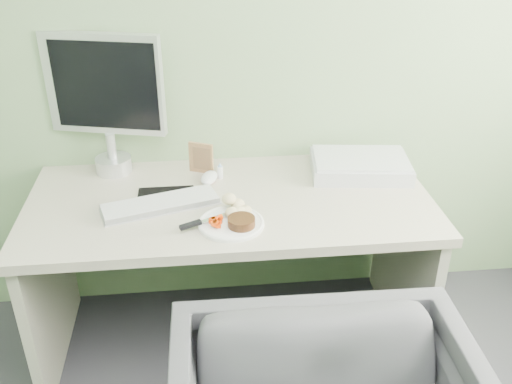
{
  "coord_description": "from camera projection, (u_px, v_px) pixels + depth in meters",
  "views": [
    {
      "loc": [
        -0.1,
        -0.34,
        1.84
      ],
      "look_at": [
        0.09,
        1.5,
        0.82
      ],
      "focal_mm": 40.0,
      "sensor_mm": 36.0,
      "label": 1
    }
  ],
  "objects": [
    {
      "name": "wall_back",
      "position": [
        220.0,
        19.0,
        2.29
      ],
      "size": [
        3.5,
        0.0,
        3.5
      ],
      "primitive_type": "plane",
      "rotation": [
        1.57,
        0.0,
        0.0
      ],
      "color": "gray",
      "rests_on": "floor"
    },
    {
      "name": "desk",
      "position": [
        231.0,
        237.0,
        2.34
      ],
      "size": [
        1.6,
        0.75,
        0.73
      ],
      "color": "beige",
      "rests_on": "floor"
    },
    {
      "name": "plate",
      "position": [
        231.0,
        224.0,
        2.08
      ],
      "size": [
        0.24,
        0.24,
        0.01
      ],
      "primitive_type": "cylinder",
      "color": "white",
      "rests_on": "desk"
    },
    {
      "name": "steak",
      "position": [
        241.0,
        222.0,
        2.05
      ],
      "size": [
        0.12,
        0.12,
        0.03
      ],
      "primitive_type": "cylinder",
      "rotation": [
        0.0,
        0.0,
        0.24
      ],
      "color": "black",
      "rests_on": "plate"
    },
    {
      "name": "potato_pile",
      "position": [
        238.0,
        207.0,
        2.12
      ],
      "size": [
        0.12,
        0.1,
        0.06
      ],
      "primitive_type": "ellipsoid",
      "rotation": [
        0.0,
        0.0,
        -0.26
      ],
      "color": "tan",
      "rests_on": "plate"
    },
    {
      "name": "carrot_heap",
      "position": [
        214.0,
        221.0,
        2.05
      ],
      "size": [
        0.07,
        0.07,
        0.04
      ],
      "primitive_type": "cube",
      "rotation": [
        0.0,
        0.0,
        -0.42
      ],
      "color": "#FC4005",
      "rests_on": "plate"
    },
    {
      "name": "steak_knife",
      "position": [
        199.0,
        222.0,
        2.05
      ],
      "size": [
        0.2,
        0.11,
        0.02
      ],
      "rotation": [
        0.0,
        0.0,
        0.45
      ],
      "color": "silver",
      "rests_on": "plate"
    },
    {
      "name": "mousepad",
      "position": [
        165.0,
        198.0,
        2.25
      ],
      "size": [
        0.22,
        0.2,
        0.0
      ],
      "primitive_type": "cube",
      "rotation": [
        0.0,
        0.0,
        -0.0
      ],
      "color": "black",
      "rests_on": "desk"
    },
    {
      "name": "keyboard",
      "position": [
        160.0,
        203.0,
        2.19
      ],
      "size": [
        0.46,
        0.25,
        0.02
      ],
      "primitive_type": "cube",
      "rotation": [
        0.0,
        0.0,
        0.29
      ],
      "color": "white",
      "rests_on": "desk"
    },
    {
      "name": "computer_mouse",
      "position": [
        209.0,
        178.0,
        2.37
      ],
      "size": [
        0.1,
        0.13,
        0.04
      ],
      "primitive_type": "ellipsoid",
      "rotation": [
        0.0,
        0.0,
        -0.32
      ],
      "color": "white",
      "rests_on": "desk"
    },
    {
      "name": "photo_frame",
      "position": [
        201.0,
        158.0,
        2.43
      ],
      "size": [
        0.1,
        0.06,
        0.14
      ],
      "primitive_type": "cube",
      "rotation": [
        0.0,
        0.0,
        -0.43
      ],
      "color": "#A76B4E",
      "rests_on": "desk"
    },
    {
      "name": "eyedrop_bottle",
      "position": [
        220.0,
        171.0,
        2.4
      ],
      "size": [
        0.02,
        0.02,
        0.07
      ],
      "color": "white",
      "rests_on": "desk"
    },
    {
      "name": "scanner",
      "position": [
        360.0,
        166.0,
        2.44
      ],
      "size": [
        0.44,
        0.32,
        0.06
      ],
      "primitive_type": "cube",
      "rotation": [
        0.0,
        0.0,
        -0.12
      ],
      "color": "silver",
      "rests_on": "desk"
    },
    {
      "name": "monitor",
      "position": [
        106.0,
        96.0,
        2.33
      ],
      "size": [
        0.49,
        0.19,
        0.59
      ],
      "rotation": [
        0.0,
        0.0,
        -0.25
      ],
      "color": "silver",
      "rests_on": "desk"
    }
  ]
}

